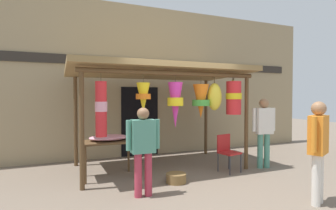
# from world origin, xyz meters

# --- Properties ---
(ground_plane) EXTENTS (30.00, 30.00, 0.00)m
(ground_plane) POSITION_xyz_m (0.00, 0.00, 0.00)
(ground_plane) COLOR #756656
(shop_facade) EXTENTS (11.69, 0.29, 4.36)m
(shop_facade) POSITION_xyz_m (-0.00, 2.71, 2.18)
(shop_facade) COLOR #9E8966
(shop_facade) RESTS_ON ground_plane
(market_stall_canopy) EXTENTS (4.22, 2.36, 2.43)m
(market_stall_canopy) POSITION_xyz_m (0.03, 0.86, 2.08)
(market_stall_canopy) COLOR brown
(market_stall_canopy) RESTS_ON ground_plane
(display_table) EXTENTS (1.10, 0.65, 0.78)m
(display_table) POSITION_xyz_m (-1.38, 0.78, 0.68)
(display_table) COLOR brown
(display_table) RESTS_ON ground_plane
(flower_heap_on_table) EXTENTS (0.83, 0.58, 0.12)m
(flower_heap_on_table) POSITION_xyz_m (-1.34, 0.83, 0.84)
(flower_heap_on_table) COLOR pink
(flower_heap_on_table) RESTS_ON display_table
(folding_chair) EXTENTS (0.47, 0.47, 0.84)m
(folding_chair) POSITION_xyz_m (1.22, 0.20, 0.50)
(folding_chair) COLOR #AD1E1E
(folding_chair) RESTS_ON ground_plane
(wicker_basket_by_table) EXTENTS (0.40, 0.40, 0.19)m
(wicker_basket_by_table) POSITION_xyz_m (-0.20, -0.10, 0.09)
(wicker_basket_by_table) COLOR brown
(wicker_basket_by_table) RESTS_ON ground_plane
(vendor_in_orange) EXTENTS (0.55, 0.37, 1.64)m
(vendor_in_orange) POSITION_xyz_m (1.45, -1.92, 0.97)
(vendor_in_orange) COLOR silver
(vendor_in_orange) RESTS_ON ground_plane
(customer_foreground) EXTENTS (0.59, 0.23, 1.53)m
(customer_foreground) POSITION_xyz_m (-1.02, -0.54, 0.89)
(customer_foreground) COLOR #B23347
(customer_foreground) RESTS_ON ground_plane
(shopper_by_bananas) EXTENTS (0.58, 0.29, 1.67)m
(shopper_by_bananas) POSITION_xyz_m (2.21, 0.11, 0.99)
(shopper_by_bananas) COLOR #4C8E7A
(shopper_by_bananas) RESTS_ON ground_plane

